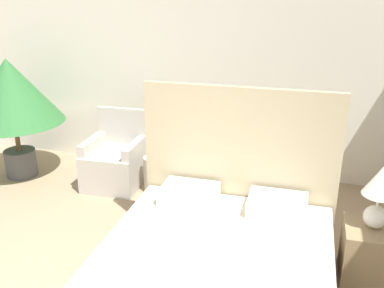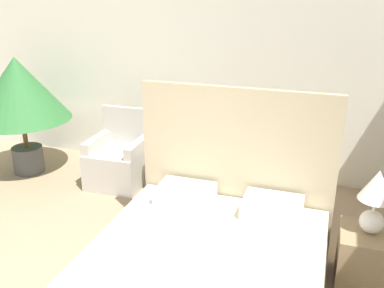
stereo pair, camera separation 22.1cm
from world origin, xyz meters
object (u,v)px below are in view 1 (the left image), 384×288
at_px(armchair_near_window_left, 115,164).
at_px(potted_palm, 11,94).
at_px(bed, 213,278).
at_px(nightstand, 367,254).
at_px(table_lamp, 380,191).
at_px(side_table, 156,174).
at_px(armchair_near_window_right, 201,173).

bearing_deg(armchair_near_window_left, potted_palm, -178.41).
height_order(bed, nightstand, bed).
xyz_separation_m(bed, table_lamp, (1.20, 0.77, 0.53)).
bearing_deg(side_table, armchair_near_window_right, 1.95).
bearing_deg(nightstand, armchair_near_window_right, 147.02).
xyz_separation_m(bed, potted_palm, (-3.04, 1.81, 0.80)).
bearing_deg(armchair_near_window_left, armchair_near_window_right, -1.57).
relative_size(armchair_near_window_right, potted_palm, 0.60).
relative_size(potted_palm, table_lamp, 2.84).
distance_m(armchair_near_window_right, nightstand, 2.09).
bearing_deg(side_table, table_lamp, -25.13).
bearing_deg(table_lamp, armchair_near_window_right, 147.91).
bearing_deg(table_lamp, potted_palm, 166.19).
distance_m(armchair_near_window_left, side_table, 0.56).
xyz_separation_m(armchair_near_window_left, armchair_near_window_right, (1.11, -0.00, 0.00)).
bearing_deg(table_lamp, nightstand, -130.85).
xyz_separation_m(table_lamp, side_table, (-2.34, 1.10, -0.62)).
relative_size(armchair_near_window_left, table_lamp, 1.70).
xyz_separation_m(potted_palm, nightstand, (4.21, -1.07, -0.86)).
bearing_deg(table_lamp, side_table, 154.87).
xyz_separation_m(armchair_near_window_left, nightstand, (2.87, -1.14, -0.04)).
height_order(bed, table_lamp, bed).
bearing_deg(bed, potted_palm, 149.24).
height_order(armchair_near_window_right, side_table, armchair_near_window_right).
bearing_deg(potted_palm, bed, -30.76).
distance_m(armchair_near_window_left, armchair_near_window_right, 1.11).
xyz_separation_m(armchair_near_window_right, table_lamp, (1.78, -1.11, 0.55)).
bearing_deg(potted_palm, table_lamp, -13.81).
xyz_separation_m(armchair_near_window_left, table_lamp, (2.89, -1.11, 0.55)).
xyz_separation_m(armchair_near_window_right, potted_palm, (-2.46, -0.07, 0.82)).
xyz_separation_m(bed, side_table, (-1.14, 1.86, -0.09)).
xyz_separation_m(nightstand, side_table, (-2.31, 1.12, -0.03)).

